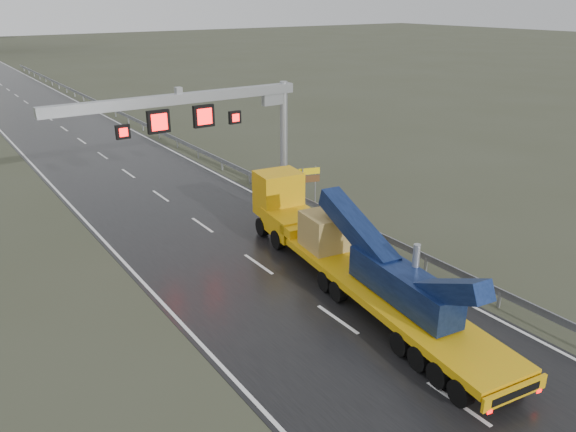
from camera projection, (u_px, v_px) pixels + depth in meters
ground at (411, 371)px, 19.23m from camera, size 400.00×400.00×0.00m
road at (82, 141)px, 49.93m from camera, size 11.00×200.00×0.02m
guardrail at (192, 147)px, 45.22m from camera, size 0.20×140.00×1.40m
sign_gantry at (215, 116)px, 32.11m from camera, size 14.90×1.20×7.42m
heavy_haul_truck at (339, 246)px, 25.10m from camera, size 4.68×17.46×4.06m
exit_sign_pair at (309, 178)px, 34.31m from camera, size 1.30×0.48×2.32m
striped_barrier at (268, 185)px, 36.38m from camera, size 0.74×0.43×1.22m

